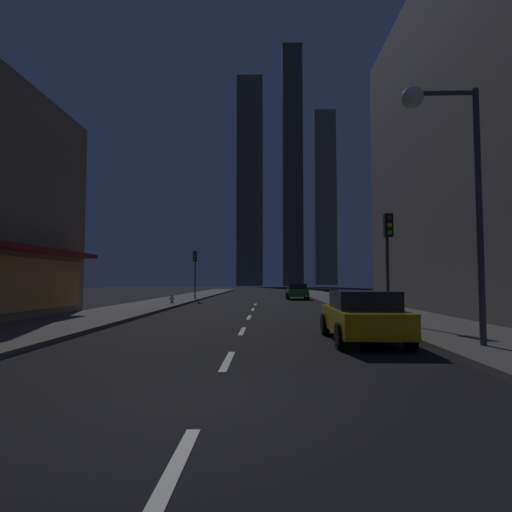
{
  "coord_description": "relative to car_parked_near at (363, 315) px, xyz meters",
  "views": [
    {
      "loc": [
        0.86,
        -5.77,
        1.75
      ],
      "look_at": [
        0.0,
        25.51,
        3.61
      ],
      "focal_mm": 28.79,
      "sensor_mm": 36.0,
      "label": 1
    }
  ],
  "objects": [
    {
      "name": "skyscraper_distant_slender",
      "position": [
        18.85,
        149.18,
        25.92
      ],
      "size": [
        6.24,
        6.43,
        53.32
      ],
      "primitive_type": "cube",
      "color": "#373429",
      "rests_on": "ground"
    },
    {
      "name": "skyscraper_distant_mid",
      "position": [
        4.92,
        110.73,
        35.93
      ],
      "size": [
        5.95,
        5.92,
        73.33
      ],
      "primitive_type": "cube",
      "color": "#3E3B2E",
      "rests_on": "ground"
    },
    {
      "name": "fire_hydrant_far_left",
      "position": [
        -9.5,
        17.04,
        -0.29
      ],
      "size": [
        0.42,
        0.3,
        0.65
      ],
      "color": "#B2B2B2",
      "rests_on": "sidewalk_left"
    },
    {
      "name": "sidewalk_right",
      "position": [
        3.4,
        25.84,
        -0.67
      ],
      "size": [
        4.0,
        76.0,
        0.15
      ],
      "primitive_type": "cube",
      "color": "#605E59",
      "rests_on": "ground"
    },
    {
      "name": "sidewalk_left",
      "position": [
        -10.6,
        25.84,
        -0.67
      ],
      "size": [
        4.0,
        76.0,
        0.15
      ],
      "primitive_type": "cube",
      "color": "#605E59",
      "rests_on": "ground"
    },
    {
      "name": "car_parked_far",
      "position": [
        0.0,
        26.13,
        0.0
      ],
      "size": [
        1.98,
        4.24,
        1.45
      ],
      "color": "#1E722D",
      "rests_on": "ground"
    },
    {
      "name": "ground_plane",
      "position": [
        -3.6,
        25.84,
        -0.79
      ],
      "size": [
        78.0,
        136.0,
        0.1
      ],
      "primitive_type": "cube",
      "color": "black"
    },
    {
      "name": "traffic_light_near_right",
      "position": [
        1.9,
        3.85,
        2.45
      ],
      "size": [
        0.32,
        0.48,
        4.2
      ],
      "color": "#2D2D2D",
      "rests_on": "sidewalk_right"
    },
    {
      "name": "street_lamp_right",
      "position": [
        1.78,
        -1.55,
        4.33
      ],
      "size": [
        1.96,
        0.56,
        6.58
      ],
      "color": "#38383D",
      "rests_on": "sidewalk_right"
    },
    {
      "name": "skyscraper_distant_short",
      "position": [
        19.22,
        143.48,
        32.46
      ],
      "size": [
        8.08,
        6.73,
        66.4
      ],
      "primitive_type": "cube",
      "color": "#5E5A47",
      "rests_on": "ground"
    },
    {
      "name": "car_parked_near",
      "position": [
        0.0,
        0.0,
        0.0
      ],
      "size": [
        1.98,
        4.24,
        1.45
      ],
      "color": "gold",
      "rests_on": "ground"
    },
    {
      "name": "traffic_light_far_left",
      "position": [
        -9.1,
        23.93,
        2.45
      ],
      "size": [
        0.32,
        0.48,
        4.2
      ],
      "color": "#2D2D2D",
      "rests_on": "sidewalk_left"
    },
    {
      "name": "lane_marking_center",
      "position": [
        -3.6,
        4.84,
        -0.73
      ],
      "size": [
        0.16,
        28.2,
        0.01
      ],
      "color": "silver",
      "rests_on": "ground"
    },
    {
      "name": "skyscraper_distant_tall",
      "position": [
        -8.32,
        119.25,
        33.09
      ],
      "size": [
        8.24,
        7.16,
        67.67
      ],
      "primitive_type": "cube",
      "color": "#4F4B3B",
      "rests_on": "ground"
    }
  ]
}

